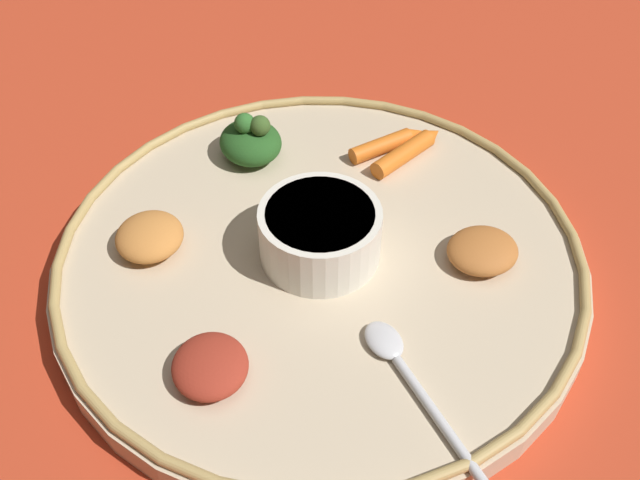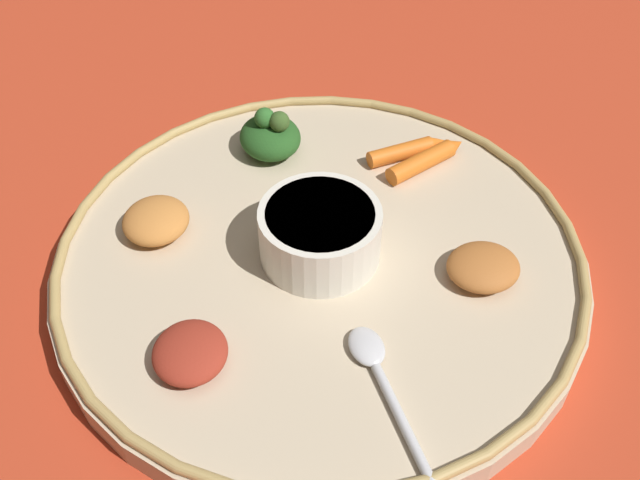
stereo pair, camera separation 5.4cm
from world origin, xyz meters
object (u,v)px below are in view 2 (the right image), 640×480
carrot_near_spoon (426,160)px  carrot_outer (407,150)px  center_bowl (320,232)px  spoon (390,396)px  greens_pile (270,136)px

carrot_near_spoon → carrot_outer: size_ratio=1.00×
center_bowl → spoon: 0.14m
spoon → carrot_outer: (-0.25, 0.02, 0.00)m
center_bowl → spoon: center_bowl is taller
spoon → carrot_near_spoon: bearing=171.8°
spoon → carrot_near_spoon: size_ratio=2.27×
center_bowl → carrot_near_spoon: size_ratio=1.27×
carrot_outer → center_bowl: bearing=-29.9°
center_bowl → carrot_near_spoon: center_bowl is taller
center_bowl → spoon: (0.13, 0.05, -0.02)m
greens_pile → carrot_outer: size_ratio=1.04×
center_bowl → greens_pile: greens_pile is taller
greens_pile → carrot_outer: bearing=89.3°
spoon → center_bowl: bearing=-157.8°
spoon → carrot_near_spoon: (-0.24, 0.03, 0.00)m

